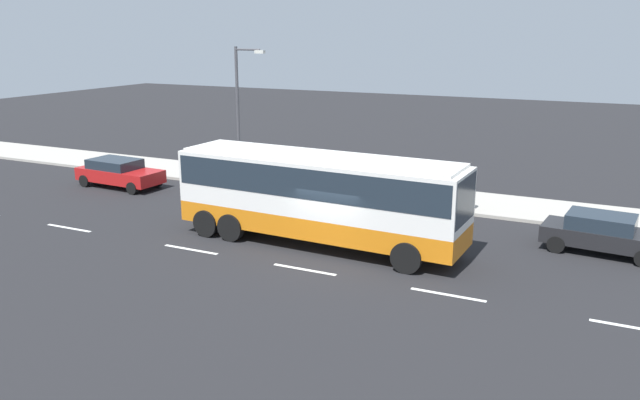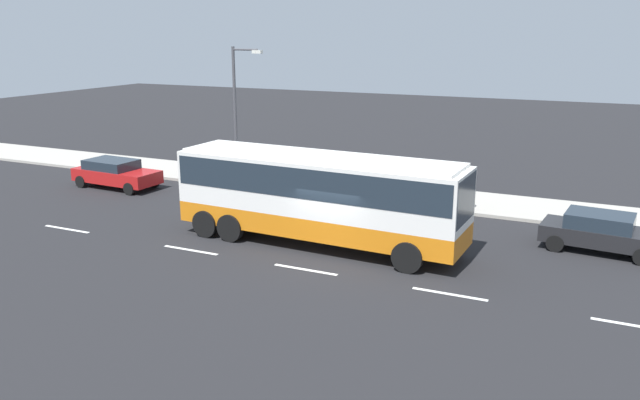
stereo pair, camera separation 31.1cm
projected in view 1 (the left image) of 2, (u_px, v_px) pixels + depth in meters
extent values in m
plane|color=black|center=(333.00, 254.00, 23.41)|extent=(120.00, 120.00, 0.00)
cube|color=#A8A399|center=(409.00, 196.00, 31.43)|extent=(80.00, 4.00, 0.15)
cube|color=white|center=(69.00, 228.00, 26.52)|extent=(2.40, 0.16, 0.01)
cube|color=white|center=(191.00, 249.00, 23.90)|extent=(2.40, 0.16, 0.01)
cube|color=white|center=(304.00, 269.00, 21.89)|extent=(2.40, 0.16, 0.01)
cube|color=white|center=(448.00, 295.00, 19.79)|extent=(2.40, 0.16, 0.01)
cube|color=white|center=(636.00, 328.00, 17.58)|extent=(2.40, 0.16, 0.01)
cube|color=orange|center=(318.00, 221.00, 24.24)|extent=(11.40, 3.01, 0.82)
cube|color=white|center=(318.00, 185.00, 23.87)|extent=(11.40, 3.01, 2.03)
cube|color=#1E2833|center=(318.00, 177.00, 23.79)|extent=(11.17, 3.03, 1.12)
cube|color=#1E2833|center=(465.00, 200.00, 21.31)|extent=(0.22, 2.35, 1.62)
cube|color=white|center=(318.00, 157.00, 23.59)|extent=(10.94, 2.84, 0.12)
cylinder|color=black|center=(429.00, 238.00, 23.56)|extent=(1.11, 0.35, 1.10)
cylinder|color=black|center=(406.00, 258.00, 21.47)|extent=(1.11, 0.35, 1.10)
cylinder|color=black|center=(264.00, 212.00, 26.86)|extent=(1.11, 0.35, 1.10)
cylinder|color=black|center=(231.00, 227.00, 24.77)|extent=(1.11, 0.35, 1.10)
cylinder|color=black|center=(241.00, 209.00, 27.40)|extent=(1.11, 0.35, 1.10)
cylinder|color=black|center=(206.00, 223.00, 25.31)|extent=(1.11, 0.35, 1.10)
cube|color=black|center=(603.00, 237.00, 23.39)|extent=(4.40, 2.16, 0.62)
cube|color=#1E2833|center=(601.00, 221.00, 23.31)|extent=(2.48, 1.84, 0.53)
cylinder|color=black|center=(565.00, 232.00, 24.91)|extent=(0.66, 0.26, 0.64)
cylinder|color=black|center=(556.00, 244.00, 23.51)|extent=(0.66, 0.26, 0.64)
cube|color=#B21919|center=(120.00, 175.00, 33.38)|extent=(4.80, 2.13, 0.66)
cube|color=#1E2833|center=(115.00, 164.00, 33.38)|extent=(2.68, 1.87, 0.49)
cylinder|color=black|center=(157.00, 181.00, 33.44)|extent=(0.65, 0.23, 0.64)
cylinder|color=black|center=(132.00, 188.00, 31.91)|extent=(0.65, 0.23, 0.64)
cylinder|color=black|center=(110.00, 174.00, 35.02)|extent=(0.65, 0.23, 0.64)
cylinder|color=black|center=(85.00, 181.00, 33.48)|extent=(0.65, 0.23, 0.64)
cylinder|color=#38334C|center=(364.00, 188.00, 30.99)|extent=(0.14, 0.14, 0.81)
cylinder|color=#38334C|center=(364.00, 189.00, 30.83)|extent=(0.14, 0.14, 0.81)
cylinder|color=gold|center=(364.00, 174.00, 30.73)|extent=(0.32, 0.32, 0.61)
sphere|color=tan|center=(364.00, 166.00, 30.62)|extent=(0.22, 0.22, 0.22)
cylinder|color=brown|center=(470.00, 202.00, 28.63)|extent=(0.14, 0.14, 0.76)
cylinder|color=brown|center=(471.00, 202.00, 28.47)|extent=(0.14, 0.14, 0.76)
cylinder|color=#B2333F|center=(471.00, 188.00, 28.38)|extent=(0.32, 0.32, 0.57)
sphere|color=#9E7051|center=(472.00, 179.00, 28.28)|extent=(0.20, 0.20, 0.20)
cylinder|color=#47474C|center=(238.00, 116.00, 33.00)|extent=(0.16, 0.16, 7.10)
cylinder|color=#47474C|center=(248.00, 50.00, 31.82)|extent=(1.42, 0.10, 0.10)
cube|color=silver|center=(260.00, 52.00, 31.55)|extent=(0.50, 0.24, 0.16)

